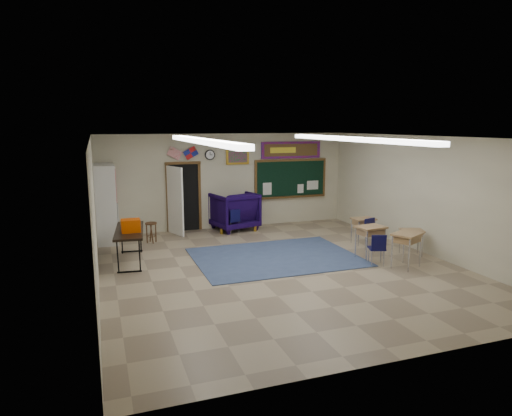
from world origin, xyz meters
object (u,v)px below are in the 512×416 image
object	(u,v)px
student_desk_front_left	(370,240)
folding_table	(130,244)
student_desk_front_right	(363,229)
wingback_armchair	(234,211)
wooden_stool	(151,232)

from	to	relation	value
student_desk_front_left	folding_table	world-z (taller)	folding_table
student_desk_front_right	folding_table	xyz separation A→B (m)	(-6.24, 0.38, 0.03)
student_desk_front_left	wingback_armchair	bearing A→B (deg)	109.98
student_desk_front_left	wooden_stool	size ratio (longest dim) A/B	1.42
wingback_armchair	student_desk_front_right	xyz separation A→B (m)	(2.88, -2.91, -0.19)
wingback_armchair	student_desk_front_right	size ratio (longest dim) A/B	1.80
student_desk_front_left	folding_table	bearing A→B (deg)	155.12
wingback_armchair	student_desk_front_left	world-z (taller)	wingback_armchair
folding_table	wingback_armchair	bearing A→B (deg)	43.11
student_desk_front_left	student_desk_front_right	world-z (taller)	student_desk_front_left
wingback_armchair	student_desk_front_right	bearing A→B (deg)	121.46
student_desk_front_right	folding_table	world-z (taller)	folding_table
folding_table	wooden_stool	xyz separation A→B (m)	(0.69, 1.69, -0.14)
student_desk_front_right	wooden_stool	distance (m)	5.92
folding_table	student_desk_front_right	bearing A→B (deg)	2.65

